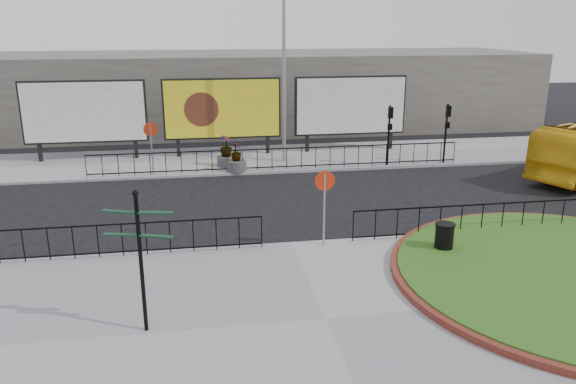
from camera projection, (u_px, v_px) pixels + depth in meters
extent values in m
plane|color=black|center=(291.00, 245.00, 18.41)|extent=(90.00, 90.00, 0.00)
cube|color=gray|center=(325.00, 320.00, 13.67)|extent=(30.00, 10.00, 0.12)
cube|color=gray|center=(253.00, 159.00, 29.72)|extent=(44.00, 6.00, 0.12)
cylinder|color=gray|center=(152.00, 150.00, 26.12)|extent=(0.07, 0.07, 2.40)
cylinder|color=#AB230B|center=(150.00, 129.00, 25.85)|extent=(0.64, 0.03, 0.64)
cylinder|color=white|center=(150.00, 129.00, 25.86)|extent=(0.50, 0.03, 0.50)
cylinder|color=gray|center=(324.00, 210.00, 17.80)|extent=(0.07, 0.07, 2.40)
cylinder|color=#AB230B|center=(325.00, 181.00, 17.52)|extent=(0.64, 0.03, 0.64)
cylinder|color=white|center=(325.00, 181.00, 17.54)|extent=(0.50, 0.03, 0.50)
cube|color=black|center=(40.00, 152.00, 28.81)|extent=(0.18, 0.18, 1.00)
cube|color=black|center=(136.00, 148.00, 29.56)|extent=(0.18, 0.18, 1.00)
cube|color=black|center=(85.00, 112.00, 28.60)|extent=(6.20, 0.25, 3.20)
cube|color=silver|center=(84.00, 112.00, 28.45)|extent=(6.00, 0.06, 3.00)
cube|color=black|center=(178.00, 147.00, 29.90)|extent=(0.18, 0.18, 1.00)
cube|color=black|center=(268.00, 144.00, 30.64)|extent=(0.18, 0.18, 1.00)
cube|color=black|center=(222.00, 108.00, 29.68)|extent=(6.20, 0.25, 3.20)
cube|color=yellow|center=(222.00, 109.00, 29.53)|extent=(6.00, 0.06, 3.00)
cube|color=black|center=(307.00, 143.00, 30.98)|extent=(0.18, 0.18, 1.00)
cube|color=black|center=(390.00, 140.00, 31.72)|extent=(0.18, 0.18, 1.00)
cube|color=black|center=(350.00, 105.00, 30.77)|extent=(6.20, 0.25, 3.20)
cube|color=silver|center=(351.00, 106.00, 30.61)|extent=(6.00, 0.06, 3.00)
cylinder|color=gray|center=(284.00, 72.00, 27.68)|extent=(0.18, 0.18, 9.00)
cylinder|color=black|center=(389.00, 135.00, 27.81)|extent=(0.10, 0.10, 3.00)
cube|color=black|center=(391.00, 113.00, 27.37)|extent=(0.22, 0.18, 0.55)
cube|color=black|center=(390.00, 127.00, 27.57)|extent=(0.20, 0.16, 0.30)
cylinder|color=black|center=(446.00, 134.00, 28.28)|extent=(0.10, 0.10, 3.00)
cube|color=black|center=(448.00, 111.00, 27.83)|extent=(0.22, 0.18, 0.55)
cube|color=black|center=(447.00, 125.00, 28.03)|extent=(0.20, 0.16, 0.30)
cube|color=slate|center=(238.00, 90.00, 38.44)|extent=(40.00, 10.00, 5.00)
cylinder|color=black|center=(141.00, 265.00, 12.66)|extent=(0.09, 0.09, 3.31)
sphere|color=black|center=(135.00, 193.00, 12.17)|extent=(0.14, 0.14, 0.14)
cube|color=#0D321D|center=(119.00, 211.00, 12.36)|extent=(0.78, 0.39, 0.03)
cube|color=#0D321D|center=(156.00, 213.00, 12.29)|extent=(0.79, 0.29, 0.03)
cube|color=#0D321D|center=(121.00, 235.00, 12.48)|extent=(0.79, 0.32, 0.03)
cube|color=#0D321D|center=(156.00, 236.00, 12.38)|extent=(0.78, 0.39, 0.03)
cylinder|color=black|center=(444.00, 240.00, 17.30)|extent=(0.56, 0.56, 0.94)
cylinder|color=black|center=(445.00, 225.00, 17.16)|extent=(0.61, 0.61, 0.06)
cylinder|color=#4C4C4F|center=(226.00, 161.00, 27.97)|extent=(0.92, 0.92, 0.48)
imported|color=#2A5416|center=(226.00, 146.00, 27.75)|extent=(0.82, 0.82, 1.06)
cylinder|color=#4C4C4F|center=(236.00, 166.00, 27.01)|extent=(0.98, 0.98, 0.51)
imported|color=#2A5416|center=(236.00, 151.00, 26.80)|extent=(0.70, 0.70, 0.91)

